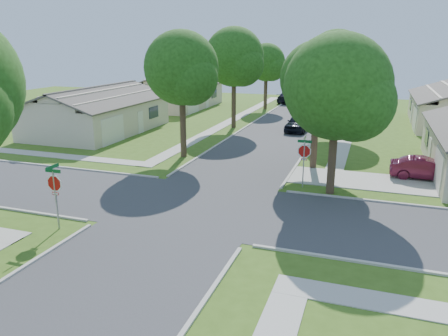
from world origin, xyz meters
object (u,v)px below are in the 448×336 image
Objects in this scene: car_curb_east at (298,123)px; tree_e_far at (346,61)px; tree_e_near at (319,82)px; house_nw_far at (176,95)px; tree_w_near at (182,71)px; tree_w_far at (267,64)px; tree_w_mid at (235,60)px; car_curb_west at (288,97)px; car_driveway at (425,169)px; house_nw_near at (99,115)px; tree_ne_corner at (338,92)px; stop_sign_ne at (304,153)px; stop_sign_sw at (55,186)px; tree_e_mid at (337,64)px.

tree_e_far is at bearing 80.53° from car_curb_east.
tree_e_near reaches higher than house_nw_far.
tree_e_near is at bearing -0.00° from tree_w_near.
tree_w_far is 1.74× the size of car_curb_east.
tree_w_mid reaches higher than house_nw_far.
car_curb_east is at bearing 108.67° from car_curb_west.
car_driveway is (6.75, -25.31, -5.31)m from tree_e_far.
house_nw_far reaches higher than car_curb_east.
house_nw_far is 2.70× the size of car_curb_west.
car_curb_east is at bearing 19.82° from house_nw_near.
tree_w_mid reaches higher than tree_ne_corner.
stop_sign_ne is 0.31× the size of tree_w_mid.
stop_sign_ne is 8.01m from car_driveway.
stop_sign_sw is 0.36× the size of tree_e_near.
tree_e_far is 11.77m from car_curb_west.
car_driveway is at bearing -37.33° from tree_w_mid.
stop_sign_ne is at bearing -90.10° from tree_e_far.
tree_e_mid is 22.12m from house_nw_near.
tree_w_far reaches higher than stop_sign_sw.
tree_e_far is 9.42m from tree_w_far.
tree_w_near is (0.06, 13.71, 4.08)m from stop_sign_sw.
stop_sign_sw is at bearing -103.73° from tree_e_far.
car_curb_west is (12.79, 8.93, -0.79)m from house_nw_far.
tree_w_mid is at bearing 119.80° from stop_sign_ne.
stop_sign_sw is 0.22× the size of house_nw_near.
tree_w_mid is (-9.34, 16.31, 4.46)m from stop_sign_ne.
tree_w_far reaches higher than stop_sign_ne.
tree_ne_corner reaches higher than house_nw_near.
tree_w_near is at bearing -128.08° from tree_e_mid.
tree_w_far is at bearing 110.61° from tree_e_near.
tree_w_mid is 13.77m from house_nw_near.
tree_w_far is 1.97× the size of car_driveway.
car_curb_east is (-9.89, 12.64, 0.11)m from car_driveway.
car_driveway is 35.42m from car_curb_west.
car_curb_east is at bearing 63.10° from tree_w_near.
tree_e_mid is at bearing -1.60° from car_curb_east.
stop_sign_sw is 0.34× the size of tree_e_far.
tree_ne_corner reaches higher than tree_w_far.
tree_e_mid reaches higher than car_curb_east.
house_nw_near is (-22.35, 10.79, -4.08)m from tree_ne_corner.
tree_e_far is at bearing 5.53° from house_nw_far.
tree_e_far is 1.89× the size of car_curb_east.
stop_sign_ne reaches higher than car_curb_west.
tree_e_mid is (9.46, 25.71, 4.22)m from stop_sign_sw.
tree_w_far is at bearing 89.93° from stop_sign_sw.
stop_sign_ne is 23.12m from house_nw_near.
tree_e_far reaches higher than car_curb_east.
tree_w_far reaches higher than car_curb_west.
car_curb_west is at bearing 34.91° from house_nw_far.
tree_w_far is 0.59× the size of house_nw_far.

